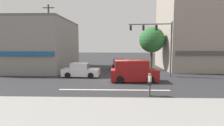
% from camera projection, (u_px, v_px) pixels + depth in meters
% --- Properties ---
extents(ground_plane, '(120.00, 120.00, 0.00)m').
position_uv_depth(ground_plane, '(115.00, 81.00, 17.61)').
color(ground_plane, '#2B2B2D').
extents(lane_marking_stripe, '(9.00, 0.24, 0.01)m').
position_uv_depth(lane_marking_stripe, '(114.00, 90.00, 14.14)').
color(lane_marking_stripe, silver).
rests_on(lane_marking_stripe, ground).
extents(sidewalk_curb, '(40.00, 5.00, 0.16)m').
position_uv_depth(sidewalk_curb, '(112.00, 113.00, 9.16)').
color(sidewalk_curb, gray).
rests_on(sidewalk_curb, ground).
extents(building_left_block, '(10.62, 11.88, 7.16)m').
position_uv_depth(building_left_block, '(34.00, 45.00, 25.77)').
color(building_left_block, gray).
rests_on(building_left_block, ground).
extents(building_right_corner, '(11.06, 9.93, 11.87)m').
position_uv_depth(building_right_corner, '(200.00, 29.00, 25.92)').
color(building_right_corner, gray).
rests_on(building_right_corner, ground).
extents(street_tree, '(3.61, 3.61, 6.11)m').
position_uv_depth(street_tree, '(152.00, 40.00, 24.78)').
color(street_tree, '#4C3823').
rests_on(street_tree, ground).
extents(utility_pole_near_left, '(1.40, 0.22, 8.56)m').
position_uv_depth(utility_pole_near_left, '(50.00, 38.00, 21.94)').
color(utility_pole_near_left, brown).
rests_on(utility_pole_near_left, ground).
extents(traffic_light_mast, '(4.88, 0.61, 6.20)m').
position_uv_depth(traffic_light_mast, '(160.00, 39.00, 19.81)').
color(traffic_light_mast, '#47474C').
rests_on(traffic_light_mast, ground).
extents(sedan_parked_curbside, '(2.00, 4.16, 1.58)m').
position_uv_depth(sedan_parked_curbside, '(119.00, 65.00, 25.61)').
color(sedan_parked_curbside, black).
rests_on(sedan_parked_curbside, ground).
extents(sedan_waiting_far, '(4.18, 2.05, 1.58)m').
position_uv_depth(sedan_waiting_far, '(81.00, 71.00, 19.69)').
color(sedan_waiting_far, silver).
rests_on(sedan_waiting_far, ground).
extents(van_crossing_center, '(4.67, 2.17, 2.11)m').
position_uv_depth(van_crossing_center, '(133.00, 71.00, 17.23)').
color(van_crossing_center, maroon).
rests_on(van_crossing_center, ground).
extents(pedestrian_foreground_with_bag, '(0.36, 0.67, 1.67)m').
position_uv_depth(pedestrian_foreground_with_bag, '(150.00, 83.00, 12.34)').
color(pedestrian_foreground_with_bag, '#4C4742').
rests_on(pedestrian_foreground_with_bag, ground).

